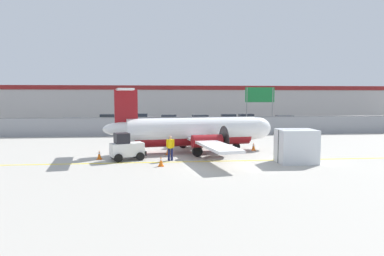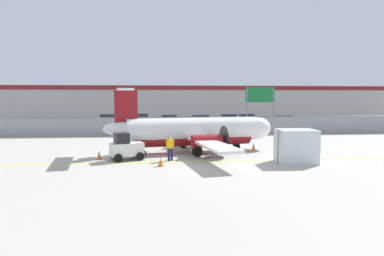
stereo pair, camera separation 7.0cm
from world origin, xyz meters
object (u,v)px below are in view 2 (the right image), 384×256
object	(u,v)px
traffic_cone_far_left	(161,161)
parked_car_7	(284,121)
traffic_cone_far_right	(254,147)
parked_car_4	(200,120)
commuter_airplane	(196,132)
cargo_container	(296,146)
parked_car_2	(142,118)
parked_car_6	(246,119)
traffic_cone_near_left	(168,150)
parked_car_3	(169,120)
baggage_tug	(126,148)
parked_car_0	(71,124)
parked_car_5	(228,119)
parked_car_1	(109,119)
traffic_cone_near_right	(99,155)
ground_crew_worker	(170,147)
highway_sign	(260,99)

from	to	relation	value
traffic_cone_far_left	parked_car_7	size ratio (longest dim) A/B	0.15
traffic_cone_far_right	parked_car_4	world-z (taller)	parked_car_4
commuter_airplane	traffic_cone_far_left	xyz separation A→B (m)	(-2.83, -5.50, -1.29)
cargo_container	parked_car_2	distance (m)	36.09
traffic_cone_far_right	parked_car_6	distance (m)	26.39
parked_car_4	traffic_cone_far_left	bearing A→B (deg)	72.31
traffic_cone_near_left	parked_car_3	world-z (taller)	parked_car_3
baggage_tug	parked_car_0	world-z (taller)	baggage_tug
parked_car_5	parked_car_0	bearing A→B (deg)	20.11
parked_car_3	parked_car_5	xyz separation A→B (m)	(9.28, 1.22, 0.00)
baggage_tug	parked_car_1	xyz separation A→B (m)	(-5.39, 30.27, 0.04)
cargo_container	parked_car_5	xyz separation A→B (m)	(1.82, 30.87, -0.21)
traffic_cone_far_right	parked_car_7	xyz separation A→B (m)	(10.29, 20.55, 0.58)
traffic_cone_far_right	parked_car_5	distance (m)	25.63
parked_car_4	parked_car_6	size ratio (longest dim) A/B	1.02
parked_car_6	parked_car_7	distance (m)	6.70
traffic_cone_near_right	parked_car_2	xyz separation A→B (m)	(1.43, 31.60, 0.58)
parked_car_3	parked_car_5	size ratio (longest dim) A/B	1.01
ground_crew_worker	parked_car_7	xyz separation A→B (m)	(17.19, 24.38, -0.06)
parked_car_2	parked_car_3	distance (m)	6.16
parked_car_5	parked_car_7	bearing A→B (deg)	148.16
cargo_container	parked_car_6	world-z (taller)	cargo_container
parked_car_1	parked_car_5	xyz separation A→B (m)	(18.41, -1.51, 0.00)
parked_car_7	traffic_cone_near_right	bearing A→B (deg)	45.44
traffic_cone_far_right	parked_car_4	size ratio (longest dim) A/B	0.15
parked_car_2	parked_car_3	xyz separation A→B (m)	(4.20, -4.50, 0.00)
baggage_tug	traffic_cone_near_left	xyz separation A→B (m)	(2.91, 1.95, -0.54)
commuter_airplane	parked_car_3	distance (m)	24.49
ground_crew_worker	parked_car_3	distance (m)	28.06
cargo_container	traffic_cone_far_left	world-z (taller)	cargo_container
parked_car_2	traffic_cone_near_left	bearing A→B (deg)	-82.47
parked_car_2	parked_car_4	world-z (taller)	same
parked_car_0	highway_sign	xyz separation A→B (m)	(23.49, -4.87, 3.24)
commuter_airplane	parked_car_4	bearing A→B (deg)	73.00
parked_car_1	parked_car_4	bearing A→B (deg)	-11.18
traffic_cone_near_left	parked_car_5	bearing A→B (deg)	69.34
cargo_container	parked_car_0	size ratio (longest dim) A/B	0.56
traffic_cone_near_left	parked_car_5	world-z (taller)	parked_car_5
traffic_cone_near_right	parked_car_3	bearing A→B (deg)	78.26
traffic_cone_near_right	parked_car_5	xyz separation A→B (m)	(14.92, 28.33, 0.58)
cargo_container	parked_car_3	distance (m)	30.58
parked_car_6	parked_car_7	world-z (taller)	same
parked_car_0	parked_car_2	bearing A→B (deg)	-137.54
parked_car_2	highway_sign	distance (m)	21.53
cargo_container	parked_car_6	xyz separation A→B (m)	(4.70, 31.13, -0.21)
parked_car_0	parked_car_2	xyz separation A→B (m)	(8.55, 10.29, 0.00)
traffic_cone_near_right	parked_car_5	world-z (taller)	parked_car_5
parked_car_2	parked_car_4	xyz separation A→B (m)	(8.80, -5.31, 0.00)
parked_car_0	parked_car_1	distance (m)	9.26
baggage_tug	traffic_cone_near_right	world-z (taller)	baggage_tug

